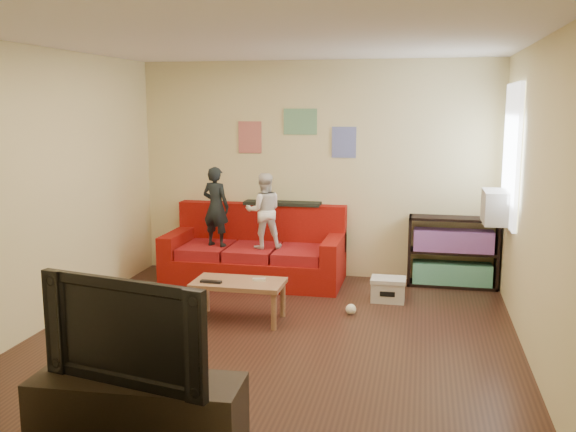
% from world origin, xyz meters
% --- Properties ---
extents(room_shell, '(4.52, 5.02, 2.72)m').
position_xyz_m(room_shell, '(0.00, 0.00, 1.35)').
color(room_shell, '#3F241A').
rests_on(room_shell, ground).
extents(sofa, '(2.16, 0.99, 0.95)m').
position_xyz_m(sofa, '(-0.68, 2.07, 0.32)').
color(sofa, '#97120B').
rests_on(sofa, ground).
extents(child_a, '(0.40, 0.32, 0.97)m').
position_xyz_m(child_a, '(-1.13, 1.90, 0.94)').
color(child_a, black).
rests_on(child_a, sofa).
extents(child_b, '(0.53, 0.47, 0.91)m').
position_xyz_m(child_b, '(-0.53, 1.90, 0.91)').
color(child_b, white).
rests_on(child_b, sofa).
extents(coffee_table, '(0.91, 0.50, 0.41)m').
position_xyz_m(coffee_table, '(-0.46, 0.56, 0.35)').
color(coffee_table, '#9E6E4B').
rests_on(coffee_table, ground).
extents(remote, '(0.22, 0.07, 0.02)m').
position_xyz_m(remote, '(-0.71, 0.44, 0.42)').
color(remote, black).
rests_on(remote, coffee_table).
extents(game_controller, '(0.14, 0.06, 0.03)m').
position_xyz_m(game_controller, '(-0.26, 0.61, 0.42)').
color(game_controller, white).
rests_on(game_controller, coffee_table).
extents(bookshelf, '(1.05, 0.32, 0.84)m').
position_xyz_m(bookshelf, '(1.70, 2.30, 0.38)').
color(bookshelf, black).
rests_on(bookshelf, ground).
extents(window, '(0.04, 1.08, 1.48)m').
position_xyz_m(window, '(2.22, 1.65, 1.64)').
color(window, white).
rests_on(window, room_shell).
extents(ac_unit, '(0.28, 0.55, 0.35)m').
position_xyz_m(ac_unit, '(2.10, 1.65, 1.08)').
color(ac_unit, '#B7B2A3').
rests_on(ac_unit, window).
extents(artwork_left, '(0.30, 0.01, 0.40)m').
position_xyz_m(artwork_left, '(-0.85, 2.48, 1.75)').
color(artwork_left, '#D87266').
rests_on(artwork_left, room_shell).
extents(artwork_center, '(0.42, 0.01, 0.32)m').
position_xyz_m(artwork_center, '(-0.20, 2.48, 1.95)').
color(artwork_center, '#72B27F').
rests_on(artwork_center, room_shell).
extents(artwork_right, '(0.30, 0.01, 0.38)m').
position_xyz_m(artwork_right, '(0.35, 2.48, 1.70)').
color(artwork_right, '#727FCC').
rests_on(artwork_right, room_shell).
extents(file_box, '(0.38, 0.29, 0.26)m').
position_xyz_m(file_box, '(0.98, 1.53, 0.13)').
color(file_box, silver).
rests_on(file_box, ground).
extents(tv_stand, '(1.33, 0.49, 0.49)m').
position_xyz_m(tv_stand, '(-0.36, -1.99, 0.25)').
color(tv_stand, black).
rests_on(tv_stand, ground).
extents(television, '(1.16, 0.40, 0.66)m').
position_xyz_m(television, '(-0.36, -1.99, 0.83)').
color(television, black).
rests_on(television, tv_stand).
extents(tissue, '(0.13, 0.13, 0.11)m').
position_xyz_m(tissue, '(0.63, 0.98, 0.06)').
color(tissue, white).
rests_on(tissue, ground).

